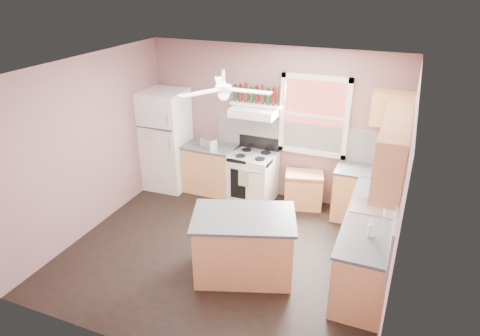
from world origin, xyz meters
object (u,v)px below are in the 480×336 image
at_px(toaster, 208,143).
at_px(stove, 253,177).
at_px(refrigerator, 165,140).
at_px(island, 244,247).
at_px(cart, 303,190).

bearing_deg(toaster, stove, 29.93).
bearing_deg(refrigerator, island, -42.46).
height_order(toaster, stove, toaster).
bearing_deg(island, toaster, 107.45).
xyz_separation_m(stove, island, (0.63, -2.05, 0.00)).
height_order(stove, cart, stove).
relative_size(refrigerator, cart, 2.92).
bearing_deg(stove, toaster, -168.26).
height_order(refrigerator, toaster, refrigerator).
distance_m(refrigerator, island, 3.09).
relative_size(refrigerator, toaster, 6.63).
bearing_deg(toaster, island, -30.16).
relative_size(cart, island, 0.50).
relative_size(refrigerator, stove, 2.16).
bearing_deg(refrigerator, toaster, -2.43).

